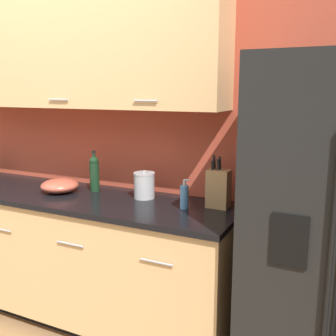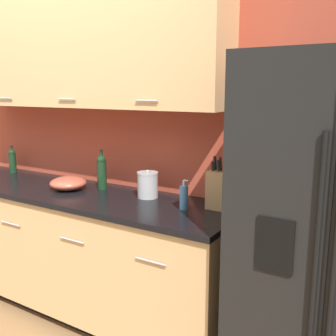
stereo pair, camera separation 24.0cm
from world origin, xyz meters
TOP-DOWN VIEW (x-y plane):
  - wall_back at (0.04, 1.25)m, footprint 10.00×0.39m
  - counter_unit at (0.13, 0.97)m, footprint 2.53×0.64m
  - knife_block at (1.23, 1.10)m, footprint 0.14×0.11m
  - wine_bottle at (0.29, 1.11)m, footprint 0.07×0.07m
  - soap_dispenser at (1.05, 0.98)m, footprint 0.06×0.05m
  - oil_bottle at (-0.77, 1.14)m, footprint 0.06×0.06m
  - steel_canister at (0.71, 1.09)m, footprint 0.14×0.14m
  - mixing_bowl at (0.09, 0.96)m, footprint 0.27×0.27m

SIDE VIEW (x-z plane):
  - counter_unit at x=0.13m, z-range 0.01..0.94m
  - mixing_bowl at x=0.09m, z-range 0.93..1.03m
  - soap_dispenser at x=1.05m, z-range 0.92..1.10m
  - steel_canister at x=0.71m, z-range 0.93..1.12m
  - oil_bottle at x=-0.77m, z-range 0.92..1.16m
  - knife_block at x=1.23m, z-range 0.89..1.22m
  - wine_bottle at x=0.29m, z-range 0.92..1.21m
  - wall_back at x=0.04m, z-range 0.20..2.80m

